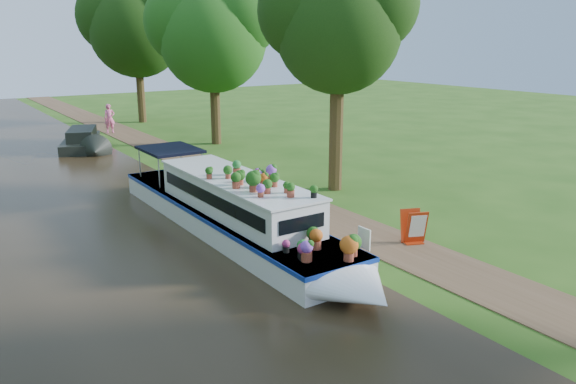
{
  "coord_description": "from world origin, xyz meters",
  "views": [
    {
      "loc": [
        -10.11,
        -14.3,
        5.91
      ],
      "look_at": [
        -0.69,
        -0.26,
        1.3
      ],
      "focal_mm": 35.0,
      "sensor_mm": 36.0,
      "label": 1
    }
  ],
  "objects_px": {
    "plant_boat": "(237,210)",
    "second_boat": "(82,141)",
    "sandwich_board": "(414,228)",
    "pedestrian_pink": "(110,118)"
  },
  "relations": [
    {
      "from": "second_boat",
      "to": "sandwich_board",
      "type": "relative_size",
      "value": 6.27
    },
    {
      "from": "plant_boat",
      "to": "second_boat",
      "type": "bearing_deg",
      "value": 90.64
    },
    {
      "from": "sandwich_board",
      "to": "pedestrian_pink",
      "type": "distance_m",
      "value": 25.58
    },
    {
      "from": "second_boat",
      "to": "sandwich_board",
      "type": "xyz_separation_m",
      "value": [
        4.26,
        -20.93,
        0.02
      ]
    },
    {
      "from": "plant_boat",
      "to": "sandwich_board",
      "type": "bearing_deg",
      "value": -40.71
    },
    {
      "from": "second_boat",
      "to": "pedestrian_pink",
      "type": "relative_size",
      "value": 3.39
    },
    {
      "from": "second_boat",
      "to": "sandwich_board",
      "type": "height_order",
      "value": "second_boat"
    },
    {
      "from": "second_boat",
      "to": "sandwich_board",
      "type": "bearing_deg",
      "value": -58.19
    },
    {
      "from": "plant_boat",
      "to": "pedestrian_pink",
      "type": "distance_m",
      "value": 22.22
    },
    {
      "from": "plant_boat",
      "to": "second_boat",
      "type": "distance_m",
      "value": 17.44
    }
  ]
}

